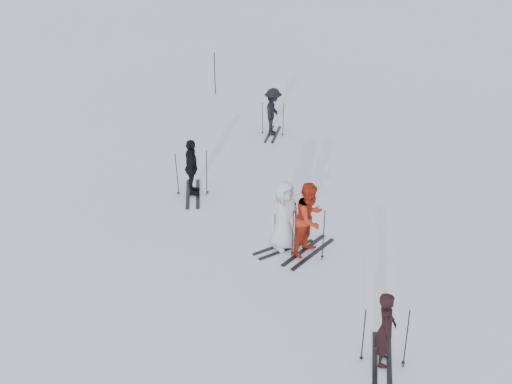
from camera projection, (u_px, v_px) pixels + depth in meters
The scene contains 12 objects.
ground at pixel (248, 246), 15.84m from camera, with size 120.00×120.00×0.00m, color silver.
skier_near_dark at pixel (386, 330), 11.79m from camera, with size 0.56×0.37×1.55m, color black.
skier_red at pixel (310, 220), 15.15m from camera, with size 0.90×0.70×1.84m, color #AC2713.
skier_grey at pixel (284, 216), 15.37m from camera, with size 0.87×0.56×1.77m, color silver.
skier_uphill_left at pixel (192, 168), 17.95m from camera, with size 0.96×0.40×1.64m, color black.
skier_uphill_far at pixel (273, 112), 22.01m from camera, with size 1.06×0.61×1.64m, color black.
skis_near_dark at pixel (385, 336), 11.85m from camera, with size 0.93×1.75×1.27m, color black, non-canonical shape.
skis_red at pixel (309, 229), 15.27m from camera, with size 0.96×1.81×1.32m, color black, non-canonical shape.
skis_grey at pixel (284, 226), 15.50m from camera, with size 0.88×1.65×1.21m, color black, non-canonical shape.
skis_uphill_left at pixel (192, 173), 18.02m from camera, with size 0.99×1.87×1.36m, color black, non-canonical shape.
skis_uphill_far at pixel (273, 118), 22.11m from camera, with size 0.86×1.63×1.19m, color black, non-canonical shape.
piste_marker at pixel (215, 73), 25.98m from camera, with size 0.04×0.04×1.72m, color black.
Camera 1 is at (2.93, -13.17, 8.40)m, focal length 45.00 mm.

